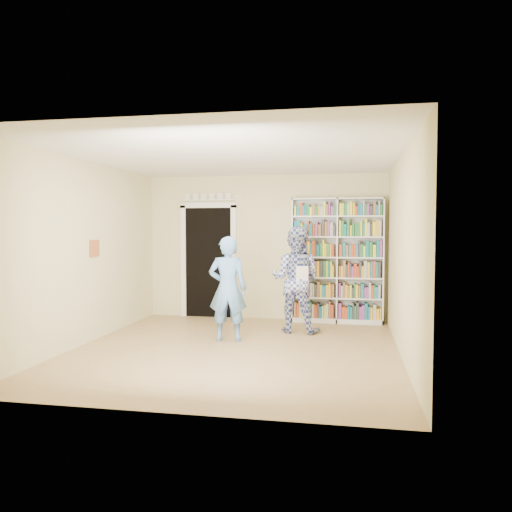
{
  "coord_description": "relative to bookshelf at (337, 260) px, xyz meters",
  "views": [
    {
      "loc": [
        1.56,
        -6.76,
        1.68
      ],
      "look_at": [
        0.13,
        0.9,
        1.27
      ],
      "focal_mm": 35.0,
      "sensor_mm": 36.0,
      "label": 1
    }
  ],
  "objects": [
    {
      "name": "man_blue",
      "position": [
        -1.59,
        -1.82,
        -0.34
      ],
      "size": [
        0.62,
        0.45,
        1.58
      ],
      "primitive_type": "imported",
      "rotation": [
        0.0,
        0.0,
        3.27
      ],
      "color": "#5E91D2",
      "rests_on": "floor"
    },
    {
      "name": "bookshelf",
      "position": [
        0.0,
        0.0,
        0.0
      ],
      "size": [
        1.63,
        0.31,
        2.25
      ],
      "rotation": [
        0.0,
        0.0,
        -0.32
      ],
      "color": "white",
      "rests_on": "floor"
    },
    {
      "name": "ceiling",
      "position": [
        -1.35,
        -2.34,
        1.56
      ],
      "size": [
        5.0,
        5.0,
        0.0
      ],
      "primitive_type": "plane",
      "rotation": [
        3.14,
        0.0,
        0.0
      ],
      "color": "white",
      "rests_on": "wall_back"
    },
    {
      "name": "paper_sheet",
      "position": [
        -0.52,
        -1.22,
        -0.17
      ],
      "size": [
        0.19,
        0.08,
        0.28
      ],
      "primitive_type": "cube",
      "rotation": [
        0.0,
        0.0,
        0.36
      ],
      "color": "white",
      "rests_on": "man_plaid"
    },
    {
      "name": "wall_right",
      "position": [
        0.9,
        -2.34,
        0.21
      ],
      "size": [
        0.0,
        5.0,
        5.0
      ],
      "primitive_type": "plane",
      "rotation": [
        1.57,
        0.0,
        -1.57
      ],
      "color": "beige",
      "rests_on": "floor"
    },
    {
      "name": "doorway",
      "position": [
        -2.45,
        0.13,
        0.04
      ],
      "size": [
        1.1,
        0.08,
        2.43
      ],
      "color": "black",
      "rests_on": "floor"
    },
    {
      "name": "man_plaid",
      "position": [
        -0.65,
        -0.97,
        -0.27
      ],
      "size": [
        0.94,
        0.79,
        1.73
      ],
      "primitive_type": "imported",
      "rotation": [
        0.0,
        0.0,
        2.98
      ],
      "color": "navy",
      "rests_on": "floor"
    },
    {
      "name": "wall_back",
      "position": [
        -1.35,
        0.16,
        0.21
      ],
      "size": [
        4.5,
        0.0,
        4.5
      ],
      "primitive_type": "plane",
      "rotation": [
        1.57,
        0.0,
        0.0
      ],
      "color": "beige",
      "rests_on": "floor"
    },
    {
      "name": "floor",
      "position": [
        -1.35,
        -2.34,
        -1.14
      ],
      "size": [
        5.0,
        5.0,
        0.0
      ],
      "primitive_type": "plane",
      "color": "#9D7A4C",
      "rests_on": "ground"
    },
    {
      "name": "wall_left",
      "position": [
        -3.6,
        -2.34,
        0.21
      ],
      "size": [
        0.0,
        5.0,
        5.0
      ],
      "primitive_type": "plane",
      "rotation": [
        1.57,
        0.0,
        1.57
      ],
      "color": "beige",
      "rests_on": "floor"
    },
    {
      "name": "wall_art",
      "position": [
        -3.58,
        -2.14,
        0.26
      ],
      "size": [
        0.03,
        0.25,
        0.25
      ],
      "primitive_type": "cube",
      "color": "brown",
      "rests_on": "wall_left"
    }
  ]
}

